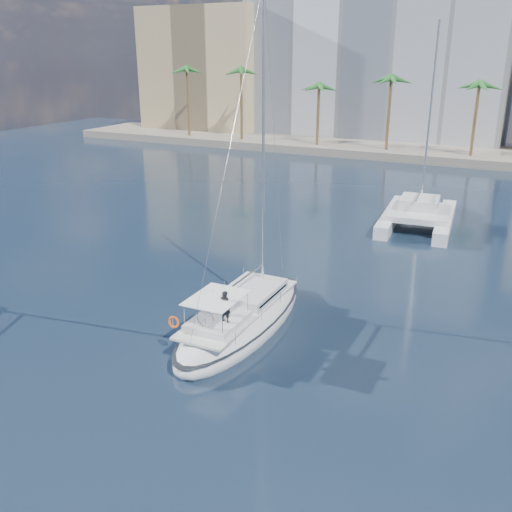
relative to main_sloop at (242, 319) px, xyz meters
The scene contains 9 objects.
ground 0.90m from the main_sloop, 165.14° to the left, with size 160.00×160.00×0.00m, color black.
quay 61.19m from the main_sloop, 90.64° to the left, with size 120.00×14.00×1.20m, color gray.
building_modern 75.48m from the main_sloop, 99.83° to the left, with size 42.00×16.00×28.00m, color white.
building_tan_left 81.96m from the main_sloop, 121.68° to the left, with size 22.00×14.00×22.00m, color tan.
palm_left 67.58m from the main_sloop, 121.24° to the left, with size 3.60×3.60×12.30m.
palm_centre 58.01m from the main_sloop, 90.69° to the left, with size 3.60×3.60×12.30m.
main_sloop is the anchor object (origin of this frame).
catamaran 25.17m from the main_sloop, 79.22° to the left, with size 6.83×12.16×17.10m.
seagull 5.33m from the main_sloop, 109.89° to the left, with size 1.23×0.53×0.23m.
Camera 1 is at (14.07, -25.57, 14.64)m, focal length 40.00 mm.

